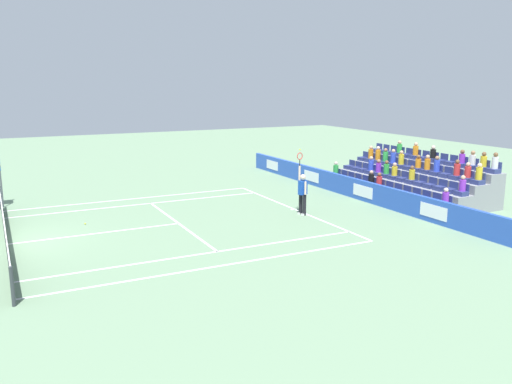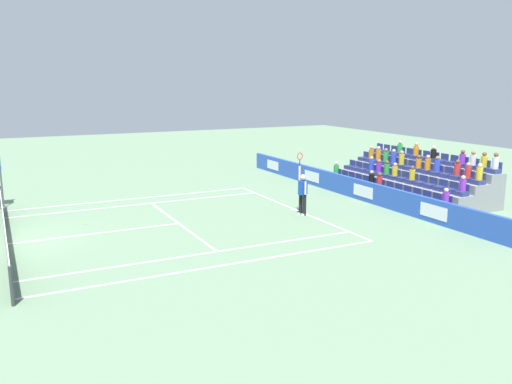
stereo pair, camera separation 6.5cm
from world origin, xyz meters
TOP-DOWN VIEW (x-y plane):
  - ground_plane at (0.00, 0.00)m, footprint 80.00×80.00m
  - line_baseline at (0.00, -11.89)m, footprint 10.97×0.10m
  - line_service at (0.00, -6.40)m, footprint 8.23×0.10m
  - line_centre_service at (0.00, -3.20)m, footprint 0.10×6.40m
  - line_singles_sideline_left at (4.12, -5.95)m, footprint 0.10×11.89m
  - line_singles_sideline_right at (-4.12, -5.95)m, footprint 0.10×11.89m
  - line_doubles_sideline_left at (5.49, -5.95)m, footprint 0.10×11.89m
  - line_doubles_sideline_right at (-5.49, -5.95)m, footprint 0.10×11.89m
  - line_centre_mark at (0.00, -11.79)m, footprint 0.10×0.20m
  - sponsor_barrier at (0.00, -15.80)m, footprint 23.04×0.22m
  - tennis_net at (0.00, 0.00)m, footprint 11.97×0.10m
  - tennis_player at (-0.99, -11.68)m, footprint 0.53×0.40m
  - stadium_stand at (-0.01, -18.74)m, footprint 8.68×3.80m
  - loose_tennis_ball at (1.54, -2.96)m, footprint 0.07×0.07m

SIDE VIEW (x-z plane):
  - ground_plane at x=0.00m, z-range 0.00..0.00m
  - line_baseline at x=0.00m, z-range 0.00..0.01m
  - line_service at x=0.00m, z-range 0.00..0.01m
  - line_centre_service at x=0.00m, z-range 0.00..0.01m
  - line_singles_sideline_left at x=4.12m, z-range 0.00..0.01m
  - line_singles_sideline_right at x=-4.12m, z-range 0.00..0.01m
  - line_doubles_sideline_left at x=5.49m, z-range 0.00..0.01m
  - line_doubles_sideline_right at x=-5.49m, z-range 0.00..0.01m
  - line_centre_mark at x=0.00m, z-range 0.00..0.01m
  - loose_tennis_ball at x=1.54m, z-range 0.00..0.07m
  - sponsor_barrier at x=0.00m, z-range 0.00..0.98m
  - tennis_net at x=0.00m, z-range -0.04..1.03m
  - stadium_stand at x=-0.01m, z-range -0.60..2.01m
  - tennis_player at x=-0.99m, z-range -0.43..2.42m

